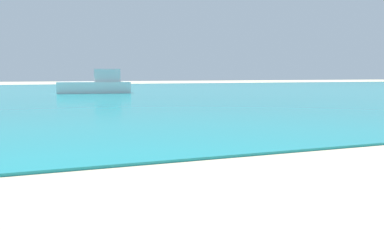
{
  "coord_description": "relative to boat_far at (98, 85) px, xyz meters",
  "views": [
    {
      "loc": [
        -1.74,
        4.06,
        1.69
      ],
      "look_at": [
        0.55,
        10.35,
        0.96
      ],
      "focal_mm": 35.18,
      "sensor_mm": 36.0,
      "label": 1
    }
  ],
  "objects": [
    {
      "name": "boat_far",
      "position": [
        0.0,
        0.0,
        0.0
      ],
      "size": [
        6.38,
        2.84,
        2.1
      ],
      "rotation": [
        0.0,
        0.0,
        3.0
      ],
      "color": "white",
      "rests_on": "water"
    },
    {
      "name": "water",
      "position": [
        -1.8,
        2.83,
        -0.75
      ],
      "size": [
        160.0,
        60.0,
        0.06
      ],
      "primitive_type": "cube",
      "color": "teal",
      "rests_on": "ground"
    }
  ]
}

